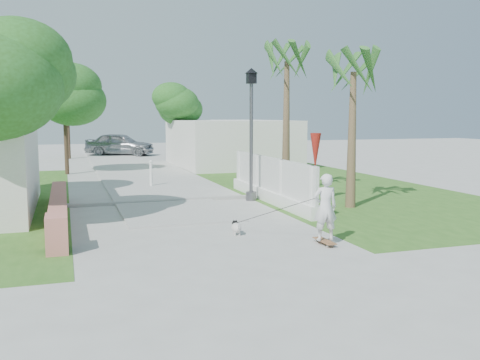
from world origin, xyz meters
name	(u,v)px	position (x,y,z in m)	size (l,w,h in m)	color
ground	(211,243)	(0.00, 0.00, 0.00)	(90.00, 90.00, 0.00)	#B7B7B2
path_strip	(121,165)	(0.00, 20.00, 0.03)	(3.20, 36.00, 0.06)	#B7B7B2
curb	(164,201)	(0.00, 6.00, 0.05)	(6.50, 0.25, 0.10)	#999993
grass_right	(325,186)	(7.00, 8.00, 0.01)	(8.00, 20.00, 0.01)	#32631F
pink_wall	(58,211)	(-3.30, 3.55, 0.31)	(0.45, 8.20, 0.80)	#CA7567
lattice_fence	(270,186)	(3.40, 5.00, 0.54)	(0.35, 7.00, 1.50)	white
building_right	(230,143)	(6.00, 18.00, 1.30)	(6.00, 8.00, 2.60)	silver
street_lamp	(251,129)	(2.90, 5.50, 2.43)	(0.44, 0.44, 4.44)	#59595E
bollard	(151,173)	(0.20, 10.00, 0.58)	(0.14, 0.14, 1.09)	white
patio_umbrella	(315,152)	(4.80, 4.50, 1.69)	(0.36, 0.36, 2.30)	#59595E
tree_left_near	(1,77)	(-4.48, 2.98, 3.82)	(3.60, 3.60, 5.28)	#4C3826
tree_path_left	(65,96)	(-2.98, 15.98, 3.82)	(3.40, 3.40, 5.23)	#4C3826
tree_path_right	(175,105)	(3.22, 19.98, 3.49)	(3.00, 3.00, 4.79)	#4C3826
tree_path_far	(68,101)	(-2.78, 25.98, 3.82)	(3.20, 3.20, 5.17)	#4C3826
palm_far	(287,70)	(4.60, 6.50, 4.48)	(1.80, 1.80, 5.30)	brown
palm_near	(353,80)	(5.40, 3.20, 3.95)	(1.80, 1.80, 4.70)	brown
skateboarder	(280,211)	(1.61, -0.17, 0.68)	(1.88, 2.11, 1.60)	#98613C
dog	(236,227)	(0.80, 0.63, 0.19)	(0.26, 0.51, 0.35)	silver
parked_car	(120,144)	(0.72, 27.77, 0.82)	(1.94, 4.83, 1.65)	#9C9EA3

